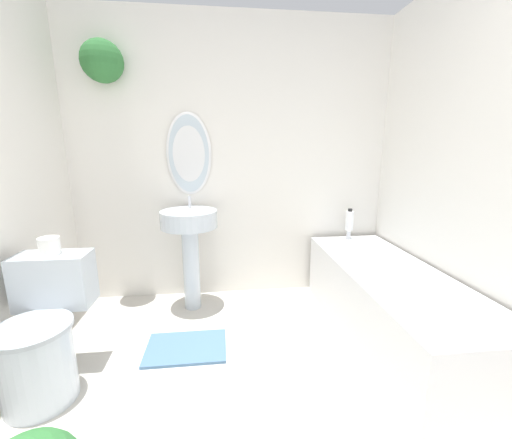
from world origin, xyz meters
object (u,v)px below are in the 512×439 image
(toilet, at_px, (43,335))
(toilet_paper_roll, at_px, (49,246))
(bathtub, at_px, (389,304))
(shampoo_bottle, at_px, (349,220))
(pedestal_sink, at_px, (190,235))

(toilet, height_order, toilet_paper_roll, toilet_paper_roll)
(bathtub, bearing_deg, shampoo_bottle, 88.79)
(toilet, bearing_deg, pedestal_sink, 49.67)
(pedestal_sink, bearing_deg, bathtub, -24.46)
(shampoo_bottle, bearing_deg, bathtub, -91.21)
(bathtub, bearing_deg, toilet, -174.15)
(pedestal_sink, bearing_deg, toilet, -130.33)
(bathtub, relative_size, shampoo_bottle, 8.70)
(pedestal_sink, relative_size, shampoo_bottle, 4.81)
(toilet, relative_size, shampoo_bottle, 3.74)
(pedestal_sink, xyz_separation_m, bathtub, (1.39, -0.63, -0.36))
(toilet_paper_roll, bearing_deg, shampoo_bottle, 20.91)
(toilet, relative_size, toilet_paper_roll, 6.63)
(toilet_paper_roll, bearing_deg, toilet, -90.00)
(toilet, distance_m, bathtub, 2.13)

